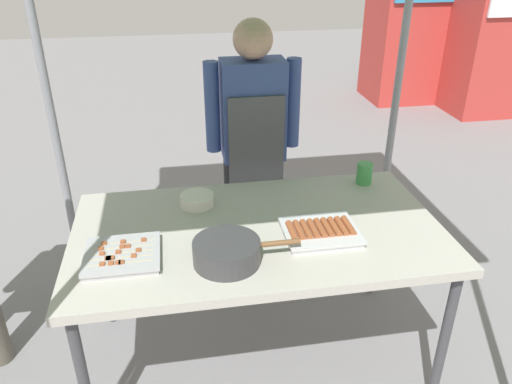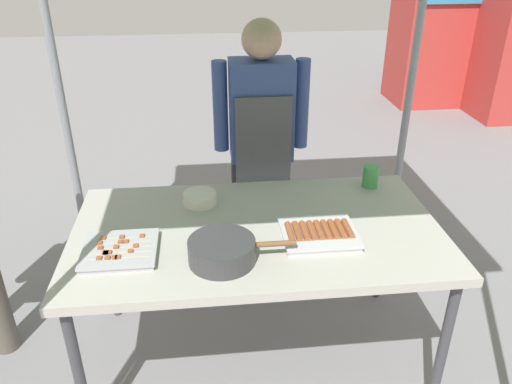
% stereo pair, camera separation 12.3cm
% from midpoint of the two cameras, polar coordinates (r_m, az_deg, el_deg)
% --- Properties ---
extents(ground_plane, '(18.00, 18.00, 0.00)m').
position_cam_midpoint_polar(ground_plane, '(2.66, -1.20, -17.99)').
color(ground_plane, slate).
extents(stall_table, '(1.60, 0.90, 0.75)m').
position_cam_midpoint_polar(stall_table, '(2.22, -1.37, -5.26)').
color(stall_table, '#B7B2A8').
rests_on(stall_table, ground).
extents(tray_grilled_sausages, '(0.31, 0.27, 0.05)m').
position_cam_midpoint_polar(tray_grilled_sausages, '(2.14, 5.69, -4.48)').
color(tray_grilled_sausages, silver).
rests_on(tray_grilled_sausages, stall_table).
extents(tray_meat_skewers, '(0.29, 0.27, 0.04)m').
position_cam_midpoint_polar(tray_meat_skewers, '(2.07, -16.62, -6.96)').
color(tray_meat_skewers, '#ADADB2').
rests_on(tray_meat_skewers, stall_table).
extents(cooking_wok, '(0.42, 0.26, 0.09)m').
position_cam_midpoint_polar(cooking_wok, '(1.96, -5.09, -6.75)').
color(cooking_wok, '#38383A').
rests_on(cooking_wok, stall_table).
extents(condiment_bowl, '(0.16, 0.16, 0.06)m').
position_cam_midpoint_polar(condiment_bowl, '(2.38, -8.16, -0.92)').
color(condiment_bowl, silver).
rests_on(condiment_bowl, stall_table).
extents(drink_cup_near_edge, '(0.08, 0.08, 0.11)m').
position_cam_midpoint_polar(drink_cup_near_edge, '(2.60, 10.89, 2.08)').
color(drink_cup_near_edge, '#3F994C').
rests_on(drink_cup_near_edge, stall_table).
extents(vendor_woman, '(0.52, 0.22, 1.52)m').
position_cam_midpoint_polar(vendor_woman, '(2.79, -1.58, 6.36)').
color(vendor_woman, black).
rests_on(vendor_woman, ground).
extents(neighbor_stall_left, '(0.83, 0.78, 1.72)m').
position_cam_midpoint_polar(neighbor_stall_left, '(6.59, 16.27, 17.47)').
color(neighbor_stall_left, '#BF3833').
rests_on(neighbor_stall_left, ground).
extents(neighbor_stall_right, '(0.78, 0.75, 1.62)m').
position_cam_midpoint_polar(neighbor_stall_right, '(6.38, 24.64, 15.39)').
color(neighbor_stall_right, '#BF3833').
rests_on(neighbor_stall_right, ground).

